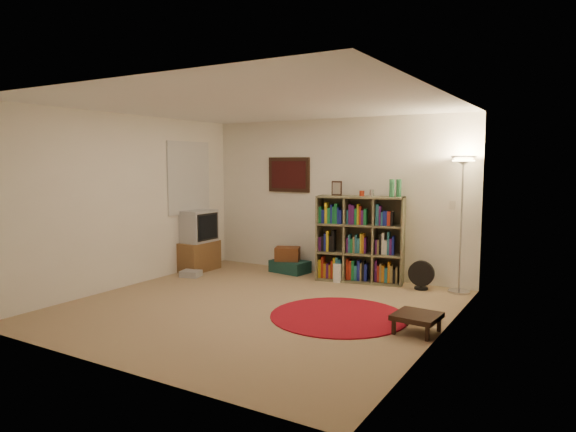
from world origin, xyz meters
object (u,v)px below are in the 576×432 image
at_px(floor_lamp, 463,180).
at_px(side_table, 417,317).
at_px(tv_stand, 197,241).
at_px(suitcase, 290,266).
at_px(floor_fan, 421,275).
at_px(bookshelf, 359,240).

bearing_deg(floor_lamp, side_table, -90.21).
bearing_deg(side_table, tv_stand, 162.79).
distance_m(tv_stand, suitcase, 1.62).
distance_m(floor_fan, side_table, 1.94).
bearing_deg(floor_lamp, bookshelf, -176.99).
relative_size(floor_lamp, tv_stand, 1.87).
xyz_separation_m(tv_stand, side_table, (4.13, -1.28, -0.31)).
bearing_deg(suitcase, bookshelf, 7.59).
bearing_deg(suitcase, floor_lamp, 9.71).
height_order(bookshelf, suitcase, bookshelf).
xyz_separation_m(floor_lamp, floor_fan, (-0.51, -0.10, -1.37)).
xyz_separation_m(bookshelf, side_table, (1.47, -1.90, -0.46)).
distance_m(floor_lamp, side_table, 2.42).
xyz_separation_m(bookshelf, floor_lamp, (1.48, 0.08, 0.94)).
distance_m(bookshelf, floor_fan, 1.06).
distance_m(floor_lamp, floor_fan, 1.46).
relative_size(bookshelf, suitcase, 2.39).
distance_m(floor_lamp, suitcase, 3.08).
xyz_separation_m(floor_fan, suitcase, (-2.19, 0.04, -0.11)).
height_order(tv_stand, suitcase, tv_stand).
bearing_deg(side_table, bookshelf, 127.77).
xyz_separation_m(bookshelf, suitcase, (-1.22, 0.02, -0.53)).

